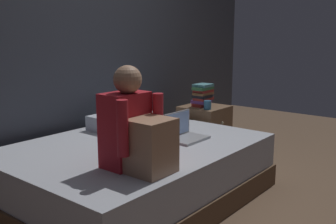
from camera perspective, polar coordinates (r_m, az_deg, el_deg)
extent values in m
plane|color=brown|center=(3.20, 1.74, -12.76)|extent=(8.00, 8.00, 0.00)
cube|color=#424751|center=(3.77, -13.13, 11.74)|extent=(5.60, 0.10, 2.70)
cube|color=brown|center=(3.20, -4.83, -10.97)|extent=(2.00, 1.50, 0.18)
cube|color=#B2B7C1|center=(3.12, -4.90, -7.04)|extent=(1.96, 1.46, 0.28)
cube|color=brown|center=(4.24, 5.32, -2.79)|extent=(0.44, 0.44, 0.55)
sphere|color=gray|center=(4.09, 7.91, -1.61)|extent=(0.04, 0.04, 0.04)
cube|color=#B21E28|center=(2.52, -6.25, -2.57)|extent=(0.30, 0.20, 0.48)
sphere|color=#A87C5E|center=(2.44, -5.92, 4.74)|extent=(0.18, 0.18, 0.18)
cube|color=#A87C5E|center=(2.39, -2.49, -5.01)|extent=(0.26, 0.24, 0.34)
cylinder|color=#B21E28|center=(2.30, -6.65, -2.39)|extent=(0.07, 0.07, 0.34)
cylinder|color=#B21E28|center=(2.53, -1.47, -1.07)|extent=(0.07, 0.07, 0.34)
cube|color=#9EA0A5|center=(3.16, 3.00, -3.95)|extent=(0.32, 0.22, 0.02)
cube|color=#9EA0A5|center=(3.20, 1.36, -1.71)|extent=(0.32, 0.01, 0.20)
cube|color=#8CB2EA|center=(3.20, 1.47, -1.73)|extent=(0.29, 0.00, 0.18)
cube|color=silver|center=(3.59, -6.69, -1.27)|extent=(0.56, 0.36, 0.13)
cube|color=#9E2D28|center=(4.17, 4.83, 1.10)|extent=(0.18, 0.12, 0.04)
cube|color=#703D84|center=(4.15, 4.91, 1.54)|extent=(0.18, 0.15, 0.03)
cube|color=#9E2D28|center=(4.16, 5.21, 1.95)|extent=(0.21, 0.13, 0.03)
cube|color=black|center=(4.14, 5.03, 2.31)|extent=(0.18, 0.15, 0.03)
cube|color=brown|center=(4.15, 5.16, 2.71)|extent=(0.22, 0.14, 0.03)
cube|color=#9E2D28|center=(4.15, 5.19, 3.11)|extent=(0.20, 0.14, 0.03)
cube|color=#387042|center=(4.13, 5.12, 3.48)|extent=(0.23, 0.13, 0.03)
cube|color=teal|center=(4.13, 5.15, 3.90)|extent=(0.19, 0.15, 0.03)
cylinder|color=teal|center=(4.00, 5.80, 1.03)|extent=(0.08, 0.08, 0.09)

